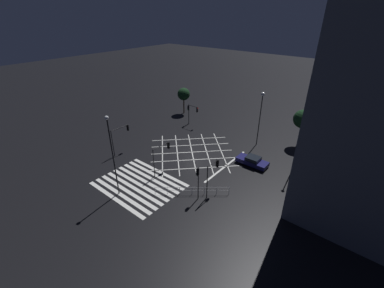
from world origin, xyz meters
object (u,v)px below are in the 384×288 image
object	(u,v)px
traffic_light_se_main	(198,177)
traffic_light_nw_cross	(188,111)
traffic_light_se_cross	(213,171)
street_tree_far	(303,119)
traffic_light_median_south	(162,152)
street_lamp_west	(301,132)
waiting_car	(252,161)
street_lamp_east	(112,148)
street_tree_near	(184,94)
traffic_light_nw_main	(194,111)
traffic_light_sw_cross	(121,133)
street_lamp_far	(261,106)

from	to	relation	value
traffic_light_se_main	traffic_light_nw_cross	xyz separation A→B (m)	(-14.90, 16.26, -0.36)
traffic_light_se_cross	street_tree_far	size ratio (longest dim) A/B	0.74
traffic_light_median_south	street_lamp_west	distance (m)	17.85
street_lamp_west	waiting_car	world-z (taller)	street_lamp_west
traffic_light_se_cross	street_lamp_east	world-z (taller)	street_lamp_east
traffic_light_se_main	street_tree_near	world-z (taller)	street_tree_near
traffic_light_se_main	street_tree_far	xyz separation A→B (m)	(4.39, 20.78, 1.44)
traffic_light_se_main	street_tree_far	world-z (taller)	street_tree_far
traffic_light_se_cross	street_tree_near	size ratio (longest dim) A/B	0.82
street_lamp_east	street_lamp_west	world-z (taller)	street_lamp_east
traffic_light_median_south	waiting_car	xyz separation A→B (m)	(8.56, 9.10, -2.44)
street_tree_near	street_tree_far	xyz separation A→B (m)	(23.74, 0.67, 0.42)
traffic_light_nw_main	street_lamp_west	bearing A→B (deg)	-9.34
traffic_light_sw_cross	traffic_light_se_cross	bearing A→B (deg)	-88.83
traffic_light_se_cross	street_lamp_east	xyz separation A→B (m)	(-8.64, -7.00, 2.96)
street_lamp_west	street_tree_near	world-z (taller)	street_lamp_west
street_lamp_far	street_tree_far	xyz separation A→B (m)	(5.22, 4.15, -2.05)
street_lamp_far	traffic_light_se_cross	bearing A→B (deg)	-83.88
traffic_light_se_cross	street_tree_far	xyz separation A→B (m)	(3.63, 18.95, 1.25)
street_lamp_east	waiting_car	distance (m)	19.17
traffic_light_sw_cross	street_tree_far	world-z (taller)	street_tree_far
street_lamp_east	street_tree_far	size ratio (longest dim) A/B	1.67
street_lamp_west	waiting_car	distance (m)	7.49
traffic_light_nw_main	traffic_light_sw_cross	distance (m)	14.79
street_lamp_far	waiting_car	distance (m)	8.74
traffic_light_se_cross	street_lamp_west	world-z (taller)	street_lamp_west
traffic_light_nw_main	traffic_light_se_cross	distance (m)	20.23
street_lamp_east	street_lamp_far	xyz separation A→B (m)	(7.05, 21.79, 0.34)
street_tree_far	waiting_car	xyz separation A→B (m)	(-2.91, -10.17, -3.85)
traffic_light_se_cross	waiting_car	xyz separation A→B (m)	(0.73, 8.78, -2.60)
traffic_light_median_south	traffic_light_se_cross	size ratio (longest dim) A/B	0.93
traffic_light_se_cross	street_lamp_west	xyz separation A→B (m)	(5.68, 11.01, 2.55)
street_tree_far	street_tree_near	bearing A→B (deg)	-178.38
street_tree_far	street_lamp_far	bearing A→B (deg)	-141.52
street_lamp_far	waiting_car	world-z (taller)	street_lamp_far
street_tree_far	traffic_light_se_main	bearing A→B (deg)	-101.93
traffic_light_nw_cross	street_tree_near	size ratio (longest dim) A/B	0.69
street_lamp_west	street_tree_far	bearing A→B (deg)	104.50
traffic_light_nw_cross	waiting_car	size ratio (longest dim) A/B	0.83
street_lamp_east	street_tree_near	distance (m)	27.84
traffic_light_nw_main	traffic_light_median_south	distance (m)	16.00
street_lamp_far	street_tree_far	distance (m)	6.98
traffic_light_nw_cross	street_lamp_east	xyz separation A→B (m)	(7.02, -21.42, 3.51)
traffic_light_nw_main	street_lamp_far	distance (m)	13.24
traffic_light_se_main	street_lamp_far	xyz separation A→B (m)	(-0.83, 16.64, 3.50)
street_tree_far	traffic_light_sw_cross	bearing A→B (deg)	-136.11
street_tree_far	traffic_light_median_south	bearing A→B (deg)	-120.75
street_lamp_far	street_lamp_east	bearing A→B (deg)	-107.92
street_tree_near	waiting_car	xyz separation A→B (m)	(20.84, -9.50, -3.44)
traffic_light_sw_cross	traffic_light_nw_cross	distance (m)	14.79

